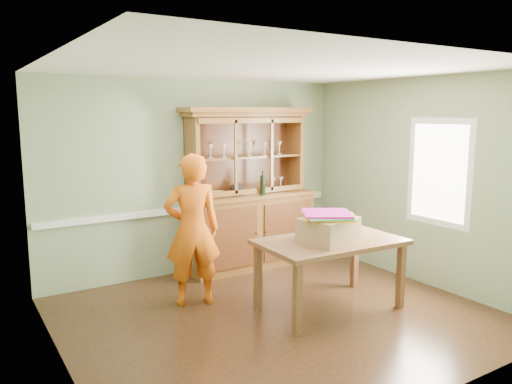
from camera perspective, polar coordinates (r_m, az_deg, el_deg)
floor at (r=5.74m, az=2.53°, el=-13.91°), size 4.50×4.50×0.00m
ceiling at (r=5.31m, az=2.74°, el=14.01°), size 4.50×4.50×0.00m
wall_back at (r=7.08m, az=-6.64°, el=1.77°), size 4.50×0.00×4.50m
wall_left at (r=4.50m, az=-21.67°, el=-3.02°), size 0.00×4.00×4.00m
wall_right at (r=6.89m, az=18.21°, el=1.17°), size 0.00×4.00×4.00m
wall_front at (r=3.92m, az=19.57°, el=-4.60°), size 4.50×0.00×4.50m
chair_rail at (r=7.13m, az=-6.48°, el=-1.84°), size 4.41×0.05×0.08m
framed_map at (r=4.76m, az=-22.23°, el=0.03°), size 0.03×0.60×0.46m
window_panel at (r=6.67m, az=20.14°, el=2.12°), size 0.03×0.96×1.36m
china_hutch at (r=7.26m, az=-0.84°, el=-2.32°), size 1.97×0.65×2.31m
dining_table at (r=5.79m, az=8.48°, el=-6.33°), size 1.66×1.03×0.81m
cardboard_box at (r=5.63m, az=8.25°, el=-4.31°), size 0.70×0.61×0.28m
kite_stack at (r=5.59m, az=8.28°, el=-2.61°), size 0.72×0.72×0.06m
person at (r=5.86m, az=-7.28°, el=-4.31°), size 0.74×0.59×1.79m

